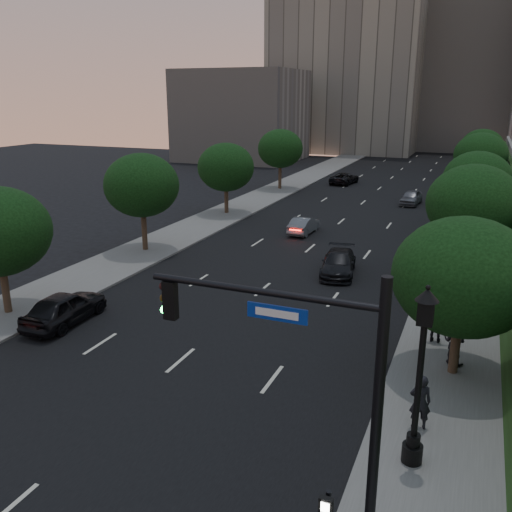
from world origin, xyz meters
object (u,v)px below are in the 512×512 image
at_px(sedan_mid_left, 304,225).
at_px(sedan_far_left, 344,178).
at_px(sedan_near_right, 338,263).
at_px(pedestrian_a, 420,402).
at_px(sedan_far_right, 411,197).
at_px(sedan_near_left, 64,308).
at_px(pedestrian_c, 437,321).
at_px(pedestrian_b, 455,342).
at_px(street_lamp, 419,386).
at_px(traffic_signal_mast, 327,412).

height_order(sedan_mid_left, sedan_far_left, sedan_far_left).
relative_size(sedan_near_right, pedestrian_a, 2.51).
distance_m(sedan_near_right, sedan_far_right, 23.59).
bearing_deg(sedan_near_left, sedan_far_right, -110.13).
height_order(sedan_near_left, pedestrian_c, pedestrian_c).
bearing_deg(sedan_mid_left, sedan_near_left, 77.86).
distance_m(pedestrian_a, pedestrian_b, 5.09).
bearing_deg(pedestrian_c, street_lamp, 94.13).
bearing_deg(sedan_mid_left, pedestrian_a, 117.71).
relative_size(pedestrian_a, pedestrian_b, 1.03).
xyz_separation_m(sedan_far_right, pedestrian_b, (5.75, -33.12, 0.35)).
bearing_deg(pedestrian_c, sedan_near_right, -47.56).
distance_m(sedan_near_left, sedan_far_right, 37.43).
bearing_deg(sedan_far_right, sedan_near_left, -103.36).
distance_m(sedan_near_left, pedestrian_c, 16.93).
relative_size(sedan_far_left, pedestrian_c, 2.55).
distance_m(traffic_signal_mast, sedan_far_right, 43.99).
bearing_deg(sedan_far_right, pedestrian_c, -76.61).
relative_size(sedan_near_left, sedan_far_left, 0.94).
relative_size(sedan_far_left, pedestrian_a, 2.62).
bearing_deg(sedan_near_right, sedan_far_left, 93.77).
bearing_deg(traffic_signal_mast, pedestrian_c, 82.84).
xyz_separation_m(traffic_signal_mast, street_lamp, (1.62, 3.83, -1.04)).
bearing_deg(sedan_far_left, traffic_signal_mast, 111.13).
xyz_separation_m(sedan_mid_left, pedestrian_b, (11.99, -18.21, 0.40)).
relative_size(sedan_far_left, pedestrian_b, 2.71).
xyz_separation_m(sedan_far_left, pedestrian_a, (14.00, -48.00, 0.40)).
xyz_separation_m(sedan_near_right, pedestrian_a, (6.31, -14.59, 0.40)).
height_order(street_lamp, sedan_far_right, street_lamp).
xyz_separation_m(street_lamp, pedestrian_c, (-0.07, 8.57, -1.52)).
relative_size(sedan_near_left, sedan_far_right, 1.12).
relative_size(traffic_signal_mast, sedan_far_right, 1.69).
height_order(sedan_far_right, pedestrian_a, pedestrian_a).
distance_m(sedan_mid_left, sedan_far_left, 24.91).
distance_m(sedan_mid_left, pedestrian_b, 21.81).
height_order(traffic_signal_mast, sedan_far_left, traffic_signal_mast).
bearing_deg(street_lamp, sedan_far_left, 105.73).
xyz_separation_m(sedan_far_left, pedestrian_b, (14.76, -42.97, 0.37)).
bearing_deg(sedan_far_right, street_lamp, -78.42).
xyz_separation_m(sedan_near_left, pedestrian_c, (16.38, 4.28, 0.32)).
distance_m(sedan_far_left, pedestrian_c, 43.51).
xyz_separation_m(street_lamp, sedan_far_right, (-5.01, 39.93, -1.93)).
distance_m(street_lamp, sedan_mid_left, 27.51).
height_order(sedan_near_left, pedestrian_a, pedestrian_a).
height_order(sedan_near_left, sedan_far_right, sedan_near_left).
height_order(pedestrian_a, pedestrian_c, pedestrian_c).
relative_size(sedan_near_right, sedan_far_right, 1.13).
xyz_separation_m(traffic_signal_mast, sedan_far_left, (-12.40, 53.61, -2.99)).
relative_size(sedan_near_right, pedestrian_b, 2.60).
bearing_deg(sedan_near_left, pedestrian_b, -174.00).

